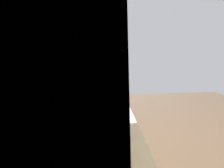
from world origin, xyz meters
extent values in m
plane|color=brown|center=(0.00, 0.00, 0.00)|extent=(5.98, 5.98, 0.00)
cube|color=#DDBF75|center=(0.00, 1.63, 1.34)|extent=(3.86, 0.12, 2.68)
cube|color=#C1B29B|center=(-0.37, 1.26, 0.89)|extent=(3.00, 0.67, 0.02)
cube|color=#332819|center=(-0.15, 0.93, 0.44)|extent=(0.01, 0.01, 0.81)
cube|color=#332819|center=(0.27, 0.93, 0.44)|extent=(0.01, 0.01, 0.81)
cube|color=#332819|center=(0.70, 0.93, 0.44)|extent=(0.01, 0.01, 0.81)
cube|color=#CEC870|center=(-0.37, 1.41, 1.78)|extent=(2.16, 0.32, 0.66)
cube|color=black|center=(1.45, 1.26, 0.45)|extent=(0.64, 0.63, 0.90)
cube|color=black|center=(1.45, 0.94, 0.41)|extent=(0.50, 0.01, 0.50)
cube|color=black|center=(1.45, 1.26, 0.91)|extent=(0.61, 0.60, 0.02)
cube|color=black|center=(1.45, 1.55, 0.99)|extent=(0.61, 0.04, 0.18)
cylinder|color=#38383D|center=(1.31, 1.15, 0.93)|extent=(0.11, 0.11, 0.01)
cylinder|color=#38383D|center=(1.59, 1.15, 0.93)|extent=(0.11, 0.11, 0.01)
cylinder|color=#38383D|center=(1.31, 1.37, 0.93)|extent=(0.11, 0.11, 0.01)
cylinder|color=#38383D|center=(1.59, 1.37, 0.93)|extent=(0.11, 0.11, 0.01)
cube|color=white|center=(-0.34, 1.28, 1.05)|extent=(0.49, 0.34, 0.30)
cube|color=black|center=(-0.39, 1.10, 1.05)|extent=(0.31, 0.01, 0.21)
cube|color=#2D2D33|center=(-0.15, 1.10, 1.05)|extent=(0.09, 0.01, 0.21)
cylinder|color=gold|center=(0.31, 1.20, 0.93)|extent=(0.14, 0.14, 0.04)
cylinder|color=tan|center=(0.31, 1.20, 0.94)|extent=(0.11, 0.11, 0.02)
camera|label=1|loc=(-1.42, 1.27, 1.66)|focal=21.55mm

